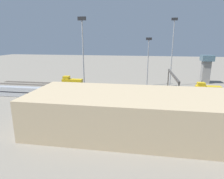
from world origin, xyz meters
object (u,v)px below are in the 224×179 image
at_px(light_mast_0, 148,55).
at_px(light_mast_1, 83,51).
at_px(light_mast_2, 173,45).
at_px(maintenance_shed, 140,113).
at_px(train_on_track_2, 207,90).
at_px(control_tower, 206,67).
at_px(train_on_track_5, 135,97).
at_px(signal_gantry, 173,77).
at_px(train_on_track_1, 72,82).
at_px(train_on_track_4, 166,94).

height_order(light_mast_0, light_mast_1, light_mast_1).
distance_m(light_mast_2, maintenance_shed, 56.73).
bearing_deg(light_mast_0, train_on_track_2, 153.41).
bearing_deg(control_tower, light_mast_0, 20.64).
distance_m(train_on_track_5, light_mast_0, 30.88).
distance_m(signal_gantry, maintenance_shed, 38.90).
height_order(train_on_track_2, train_on_track_5, train_on_track_2).
relative_size(train_on_track_1, signal_gantry, 0.33).
height_order(train_on_track_4, signal_gantry, signal_gantry).
relative_size(light_mast_0, maintenance_shed, 0.43).
height_order(light_mast_0, maintenance_shed, light_mast_0).
bearing_deg(maintenance_shed, light_mast_1, -45.54).
distance_m(train_on_track_1, light_mast_0, 39.83).
bearing_deg(train_on_track_1, train_on_track_4, 161.14).
relative_size(light_mast_1, control_tower, 2.04).
bearing_deg(train_on_track_1, light_mast_2, -169.75).
xyz_separation_m(train_on_track_1, control_tower, (-67.44, -19.01, 6.42)).
xyz_separation_m(light_mast_1, maintenance_shed, (-20.66, 21.05, -13.97)).
relative_size(train_on_track_5, light_mast_0, 4.87).
relative_size(light_mast_1, maintenance_shed, 0.55).
xyz_separation_m(light_mast_0, signal_gantry, (-10.17, 14.99, -7.77)).
distance_m(light_mast_0, signal_gantry, 19.71).
height_order(signal_gantry, control_tower, control_tower).
height_order(train_on_track_4, light_mast_0, light_mast_0).
relative_size(light_mast_2, signal_gantry, 1.08).
bearing_deg(train_on_track_4, control_tower, -124.68).
distance_m(train_on_track_1, maintenance_shed, 55.97).
height_order(light_mast_1, signal_gantry, light_mast_1).
bearing_deg(train_on_track_5, train_on_track_4, -157.01).
height_order(light_mast_2, control_tower, light_mast_2).
bearing_deg(signal_gantry, light_mast_0, -55.82).
relative_size(train_on_track_2, light_mast_2, 0.31).
xyz_separation_m(train_on_track_4, light_mast_0, (7.06, -22.49, 13.17)).
bearing_deg(control_tower, train_on_track_5, 47.84).
bearing_deg(light_mast_0, signal_gantry, 124.18).
distance_m(light_mast_0, control_tower, 33.39).
xyz_separation_m(train_on_track_2, light_mast_2, (13.65, -13.71, 17.99)).
xyz_separation_m(train_on_track_5, light_mast_0, (-4.72, -27.49, 13.27)).
bearing_deg(light_mast_1, signal_gantry, -154.94).
xyz_separation_m(train_on_track_2, train_on_track_5, (29.67, 15.00, -0.10)).
bearing_deg(maintenance_shed, train_on_track_5, -84.88).
bearing_deg(train_on_track_2, train_on_track_1, -4.63).
xyz_separation_m(train_on_track_5, light_mast_1, (18.49, 3.11, 16.84)).
distance_m(train_on_track_2, train_on_track_5, 33.24).
relative_size(train_on_track_5, light_mast_1, 3.81).
height_order(light_mast_0, control_tower, light_mast_0).
relative_size(train_on_track_4, light_mast_2, 0.31).
relative_size(train_on_track_4, train_on_track_1, 1.00).
height_order(train_on_track_2, maintenance_shed, maintenance_shed).
bearing_deg(train_on_track_2, signal_gantry, 9.61).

